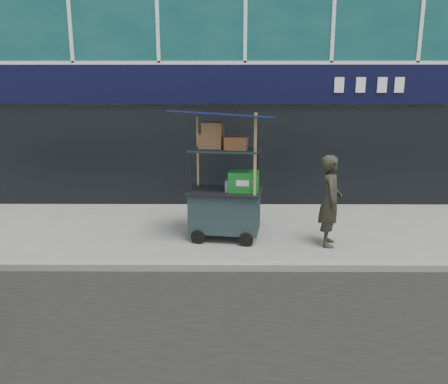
{
  "coord_description": "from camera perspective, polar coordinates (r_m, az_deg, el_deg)",
  "views": [
    {
      "loc": [
        -0.43,
        -6.66,
        2.79
      ],
      "look_at": [
        -0.47,
        1.2,
        0.94
      ],
      "focal_mm": 35.0,
      "sensor_mm": 36.0,
      "label": 1
    }
  ],
  "objects": [
    {
      "name": "vendor_man",
      "position": [
        8.11,
        13.71,
        -1.13
      ],
      "size": [
        0.52,
        0.68,
        1.67
      ],
      "primitive_type": "imported",
      "rotation": [
        0.0,
        0.0,
        1.36
      ],
      "color": "#28291E",
      "rests_on": "ground"
    },
    {
      "name": "curb",
      "position": [
        7.03,
        3.84,
        -9.68
      ],
      "size": [
        80.0,
        0.18,
        0.12
      ],
      "primitive_type": "cube",
      "color": "gray",
      "rests_on": "ground"
    },
    {
      "name": "vendor_cart",
      "position": [
        8.22,
        0.25,
        -0.35
      ],
      "size": [
        2.0,
        1.56,
        2.46
      ],
      "rotation": [
        0.0,
        0.0,
        -0.16
      ],
      "color": "#172728",
      "rests_on": "ground"
    },
    {
      "name": "ground",
      "position": [
        7.24,
        3.73,
        -9.5
      ],
      "size": [
        80.0,
        80.0,
        0.0
      ],
      "primitive_type": "plane",
      "color": "slate",
      "rests_on": "ground"
    }
  ]
}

